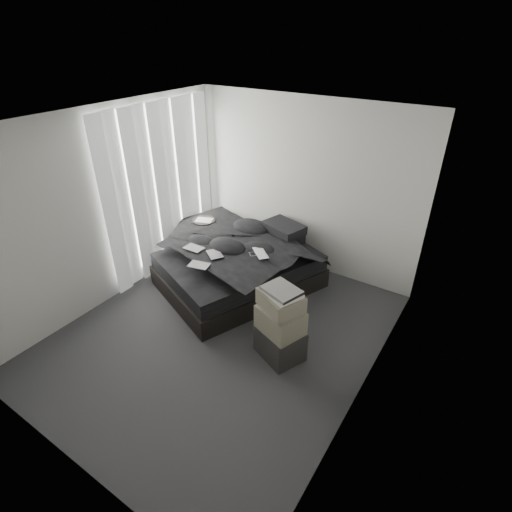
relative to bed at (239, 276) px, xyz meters
The scene contains 25 objects.
floor 1.12m from the bed, 66.21° to the right, with size 3.60×4.20×0.01m, color #302F32.
ceiling 2.70m from the bed, 66.21° to the right, with size 3.60×4.20×0.01m, color white.
wall_back 1.64m from the bed, 67.39° to the left, with size 3.60×0.01×2.60m, color beige.
wall_front 3.36m from the bed, 81.80° to the right, with size 3.60×0.01×2.60m, color beige.
wall_left 2.05m from the bed, 142.93° to the right, with size 0.01×4.20×2.60m, color beige.
wall_right 2.73m from the bed, 24.39° to the right, with size 0.01×4.20×2.60m, color beige.
window_left 1.80m from the bed, behind, with size 0.02×2.00×2.30m, color white.
curtain_left 1.72m from the bed, behind, with size 0.06×2.12×2.48m, color white.
bed is the anchor object (origin of this frame).
mattress 0.26m from the bed, ahead, with size 1.55×2.07×0.23m, color black.
duvet 0.50m from the bed, 111.86° to the right, with size 1.57×1.82×0.25m, color black.
pillow_lower 0.94m from the bed, 71.72° to the left, with size 0.64×0.43×0.14m, color black.
pillow_upper 1.00m from the bed, 66.68° to the left, with size 0.60×0.41×0.13m, color black.
laptop 0.75m from the bed, 14.36° to the right, with size 0.34×0.22×0.03m, color silver.
comic_a 0.88m from the bed, 136.30° to the right, with size 0.27×0.18×0.01m, color black.
comic_b 0.76m from the bed, 104.73° to the right, with size 0.27×0.18×0.01m, color black.
comic_c 0.98m from the bed, 97.43° to the right, with size 0.27×0.18×0.01m, color black.
side_stand 1.02m from the bed, 158.79° to the left, with size 0.37×0.37×0.68m, color black.
papers 1.13m from the bed, 158.96° to the left, with size 0.26×0.19×0.01m, color white.
floor_books 0.83m from the bed, 168.62° to the left, with size 0.13×0.18×0.13m, color black.
box_lower 1.56m from the bed, 36.76° to the right, with size 0.52×0.41×0.39m, color black.
box_mid 1.62m from the bed, 37.07° to the right, with size 0.49×0.39×0.30m, color #696352.
box_upper 1.68m from the bed, 36.85° to the right, with size 0.47×0.37×0.20m, color #696352.
art_book_white 1.74m from the bed, 36.76° to the right, with size 0.40×0.32×0.04m, color silver.
art_book_snake 1.77m from the bed, 37.07° to the right, with size 0.39×0.31×0.04m, color silver.
Camera 1 is at (2.50, -3.00, 3.43)m, focal length 28.00 mm.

